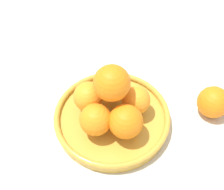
{
  "coord_description": "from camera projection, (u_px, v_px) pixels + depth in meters",
  "views": [
    {
      "loc": [
        -0.42,
        0.02,
        0.62
      ],
      "look_at": [
        0.0,
        0.0,
        0.1
      ],
      "focal_mm": 50.0,
      "sensor_mm": 36.0,
      "label": 1
    }
  ],
  "objects": [
    {
      "name": "ground_plane",
      "position": [
        112.0,
        122.0,
        0.75
      ],
      "size": [
        4.0,
        4.0,
        0.0
      ],
      "primitive_type": "plane",
      "color": "beige"
    },
    {
      "name": "stray_orange",
      "position": [
        213.0,
        102.0,
        0.74
      ],
      "size": [
        0.08,
        0.08,
        0.08
      ],
      "primitive_type": "sphere",
      "color": "orange",
      "rests_on": "ground_plane"
    },
    {
      "name": "orange_pile",
      "position": [
        112.0,
        98.0,
        0.68
      ],
      "size": [
        0.18,
        0.17,
        0.14
      ],
      "color": "orange",
      "rests_on": "fruit_bowl"
    },
    {
      "name": "fruit_bowl",
      "position": [
        112.0,
        118.0,
        0.73
      ],
      "size": [
        0.27,
        0.27,
        0.03
      ],
      "color": "gold",
      "rests_on": "ground_plane"
    }
  ]
}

